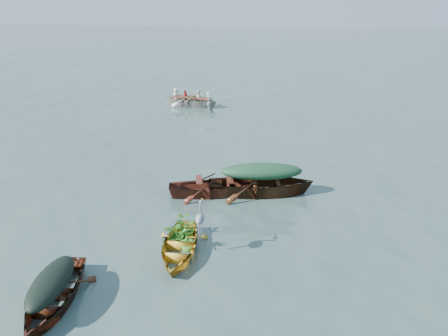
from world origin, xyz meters
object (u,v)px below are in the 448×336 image
Objects in this scene: yellow_dinghy at (179,254)px; heron at (200,224)px; open_wooden_boat at (215,195)px; dark_covered_boat at (55,304)px; green_tarp_boat at (261,194)px; rowed_boat at (192,106)px.

heron is at bearing 5.19° from yellow_dinghy.
dark_covered_boat is at bearing 143.92° from open_wooden_boat.
green_tarp_boat is at bearing 60.62° from yellow_dinghy.
open_wooden_boat is 11.74m from rowed_boat.
rowed_boat reaches higher than dark_covered_boat.
dark_covered_boat is at bearing -142.52° from heron.
open_wooden_boat is (-1.51, -0.25, 0.00)m from green_tarp_boat.
open_wooden_boat is 0.96× the size of rowed_boat.
open_wooden_boat is 4.45× the size of heron.
green_tarp_boat reaches higher than dark_covered_boat.
green_tarp_boat reaches higher than rowed_boat.
yellow_dinghy is at bearing 41.06° from dark_covered_boat.
open_wooden_boat is at bearing -152.24° from rowed_boat.
dark_covered_boat is 3.74× the size of heron.
yellow_dinghy is at bearing -157.07° from rowed_boat.
yellow_dinghy is at bearing 162.00° from open_wooden_boat.
rowed_boat is at bearing 99.59° from heron.
green_tarp_boat is 5.18× the size of heron.
green_tarp_boat is at bearing 67.31° from heron.
heron is at bearing 150.71° from green_tarp_boat.
rowed_boat reaches higher than open_wooden_boat.
yellow_dinghy is at bearing -174.81° from heron.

